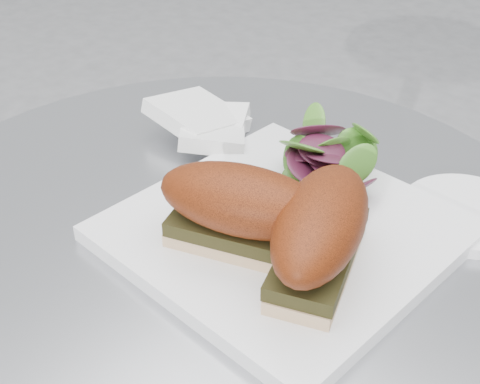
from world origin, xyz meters
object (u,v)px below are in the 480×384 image
Objects in this scene: sandwich_right at (320,231)px; saucer at (467,214)px; sandwich_left at (242,208)px; plate at (284,231)px.

saucer is at bearing 141.33° from sandwich_right.
sandwich_left reaches higher than saucer.
sandwich_right is at bearing -111.05° from saucer.
sandwich_right is (0.06, -0.03, 0.05)m from plate.
sandwich_right is 1.34× the size of saucer.
plate is 1.69× the size of sandwich_left.
sandwich_right is at bearing -30.46° from plate.
saucer is (0.12, 0.14, -0.00)m from plate.
plate is 0.08m from sandwich_right.
saucer is at bearing 37.33° from sandwich_left.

